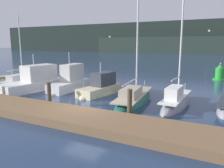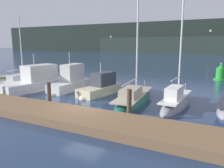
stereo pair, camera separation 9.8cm
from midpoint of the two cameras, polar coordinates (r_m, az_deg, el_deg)
name	(u,v)px [view 1 (the left image)]	position (r m, az deg, el deg)	size (l,w,h in m)	color
ground_plane	(86,112)	(14.16, -6.97, -7.26)	(400.00, 400.00, 0.00)	navy
dock	(70,116)	(12.79, -11.15, -8.27)	(36.25, 2.80, 0.45)	brown
mooring_pile_2	(49,94)	(15.71, -16.24, -2.63)	(0.28, 0.28, 1.69)	#4C3D2D
mooring_pile_3	(130,104)	(12.54, 4.40, -5.32)	(0.28, 0.28, 1.77)	#4C3D2D
sailboat_berth_2	(20,83)	(25.25, -23.02, 0.13)	(2.29, 5.71, 7.80)	beige
motorboat_berth_3	(35,85)	(21.94, -19.58, -0.14)	(3.45, 7.24, 3.83)	white
motorboat_berth_4	(70,85)	(20.96, -11.03, -0.32)	(1.74, 5.44, 4.15)	white
motorboat_berth_5	(101,91)	(18.90, -3.16, -1.78)	(2.48, 5.15, 3.42)	beige
sailboat_berth_6	(134,101)	(16.33, 5.57, -4.37)	(2.48, 7.49, 10.31)	#195647
sailboat_berth_7	(176,103)	(16.05, 16.20, -4.85)	(1.71, 6.13, 7.83)	gray
channel_buoy	(220,73)	(29.14, 26.22, 2.49)	(1.49, 1.49, 2.07)	green
hillside_backdrop	(213,38)	(109.95, 24.92, 10.81)	(240.00, 23.00, 14.62)	#1E2823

